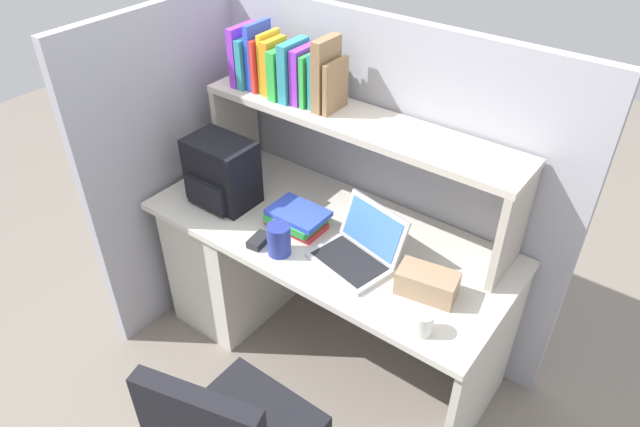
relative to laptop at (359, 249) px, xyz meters
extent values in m
plane|color=slate|center=(-0.21, 0.07, -0.78)|extent=(8.00, 8.00, 0.00)
cube|color=beige|center=(-0.21, 0.07, -0.07)|extent=(1.60, 0.70, 0.03)
cube|color=beige|center=(-0.76, 0.07, -0.43)|extent=(0.40, 0.64, 0.70)
cube|color=beige|center=(0.57, 0.07, -0.43)|extent=(0.03, 0.64, 0.70)
cube|color=#9E9EA8|center=(-0.21, 0.45, -0.01)|extent=(1.84, 0.05, 1.55)
cube|color=#9E9EA8|center=(-1.06, 0.02, -0.01)|extent=(0.05, 1.06, 1.55)
cube|color=#B3A99C|center=(-0.91, 0.27, 0.16)|extent=(0.03, 0.28, 0.42)
cube|color=#B3A99C|center=(0.49, 0.27, 0.16)|extent=(0.03, 0.28, 0.42)
cube|color=beige|center=(-0.21, 0.27, 0.38)|extent=(1.44, 0.28, 0.03)
cube|color=purple|center=(-0.81, 0.27, 0.53)|extent=(0.04, 0.17, 0.26)
cube|color=teal|center=(-0.77, 0.27, 0.51)|extent=(0.03, 0.17, 0.22)
cube|color=blue|center=(-0.73, 0.27, 0.54)|extent=(0.03, 0.15, 0.29)
cube|color=red|center=(-0.70, 0.28, 0.51)|extent=(0.02, 0.17, 0.23)
cube|color=yellow|center=(-0.68, 0.28, 0.53)|extent=(0.02, 0.13, 0.26)
cube|color=orange|center=(-0.64, 0.27, 0.52)|extent=(0.04, 0.13, 0.24)
cube|color=green|center=(-0.59, 0.27, 0.51)|extent=(0.04, 0.18, 0.21)
cube|color=teal|center=(-0.53, 0.27, 0.52)|extent=(0.04, 0.17, 0.25)
cube|color=purple|center=(-0.48, 0.28, 0.52)|extent=(0.04, 0.16, 0.24)
cube|color=green|center=(-0.44, 0.28, 0.51)|extent=(0.02, 0.15, 0.22)
cube|color=teal|center=(-0.41, 0.28, 0.52)|extent=(0.02, 0.14, 0.23)
cube|color=olive|center=(-0.37, 0.27, 0.55)|extent=(0.04, 0.15, 0.30)
cube|color=olive|center=(-0.32, 0.28, 0.51)|extent=(0.02, 0.15, 0.21)
cube|color=#B7BABF|center=(-0.01, -0.04, -0.04)|extent=(0.35, 0.28, 0.02)
cube|color=black|center=(-0.01, -0.05, -0.03)|extent=(0.30, 0.23, 0.00)
cube|color=#B7BABF|center=(0.02, 0.07, 0.07)|extent=(0.32, 0.14, 0.19)
cube|color=#3F72CC|center=(0.01, 0.07, 0.07)|extent=(0.28, 0.12, 0.16)
cube|color=black|center=(-0.72, -0.02, 0.10)|extent=(0.30, 0.20, 0.30)
cube|color=black|center=(-0.72, -0.12, 0.03)|extent=(0.22, 0.04, 0.14)
cube|color=#262628|center=(-0.38, -0.17, -0.03)|extent=(0.07, 0.11, 0.03)
cylinder|color=white|center=(0.39, -0.19, -0.01)|extent=(0.08, 0.08, 0.09)
cube|color=#9E7F60|center=(0.31, -0.01, 0.00)|extent=(0.24, 0.16, 0.10)
cylinder|color=navy|center=(-0.28, -0.16, 0.02)|extent=(0.10, 0.10, 0.13)
cube|color=red|center=(-0.33, 0.02, -0.04)|extent=(0.24, 0.14, 0.03)
cube|color=green|center=(-0.34, 0.02, -0.01)|extent=(0.23, 0.18, 0.03)
cube|color=blue|center=(-0.33, 0.02, 0.02)|extent=(0.24, 0.17, 0.02)
camera|label=1|loc=(0.93, -1.49, 1.45)|focal=32.18mm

